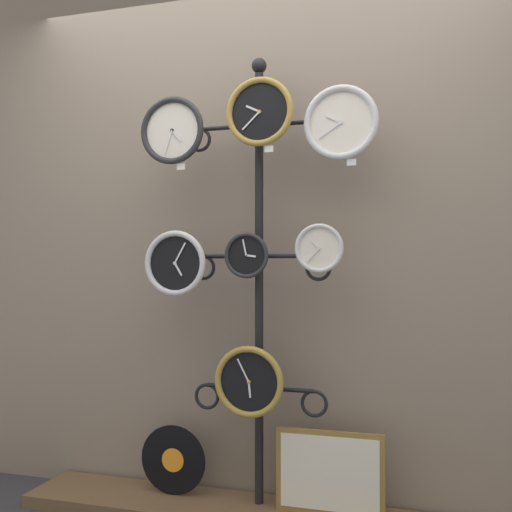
# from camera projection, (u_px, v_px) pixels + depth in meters

# --- Properties ---
(shop_wall) EXTENTS (4.40, 0.04, 2.80)m
(shop_wall) POSITION_uv_depth(u_px,v_px,m) (268.00, 214.00, 2.91)
(shop_wall) COLOR gray
(shop_wall) RESTS_ON ground_plane
(display_stand) EXTENTS (0.71, 0.39, 2.11)m
(display_stand) POSITION_uv_depth(u_px,v_px,m) (259.00, 356.00, 2.75)
(display_stand) COLOR black
(display_stand) RESTS_ON ground_plane
(clock_top_left) EXTENTS (0.31, 0.04, 0.31)m
(clock_top_left) POSITION_uv_depth(u_px,v_px,m) (172.00, 131.00, 2.76)
(clock_top_left) COLOR silver
(clock_top_center) EXTENTS (0.31, 0.04, 0.31)m
(clock_top_center) POSITION_uv_depth(u_px,v_px,m) (260.00, 112.00, 2.64)
(clock_top_center) COLOR black
(clock_top_right) EXTENTS (0.33, 0.04, 0.33)m
(clock_top_right) POSITION_uv_depth(u_px,v_px,m) (341.00, 122.00, 2.57)
(clock_top_right) COLOR silver
(clock_middle_left) EXTENTS (0.30, 0.04, 0.30)m
(clock_middle_left) POSITION_uv_depth(u_px,v_px,m) (175.00, 263.00, 2.75)
(clock_middle_left) COLOR black
(clock_middle_center) EXTENTS (0.21, 0.04, 0.21)m
(clock_middle_center) POSITION_uv_depth(u_px,v_px,m) (247.00, 255.00, 2.68)
(clock_middle_center) COLOR black
(clock_middle_right) EXTENTS (0.21, 0.04, 0.21)m
(clock_middle_right) POSITION_uv_depth(u_px,v_px,m) (319.00, 248.00, 2.59)
(clock_middle_right) COLOR silver
(clock_bottom_center) EXTENTS (0.32, 0.04, 0.32)m
(clock_bottom_center) POSITION_uv_depth(u_px,v_px,m) (249.00, 382.00, 2.64)
(clock_bottom_center) COLOR black
(vinyl_record) EXTENTS (0.33, 0.01, 0.33)m
(vinyl_record) POSITION_uv_depth(u_px,v_px,m) (173.00, 460.00, 2.83)
(vinyl_record) COLOR black
(vinyl_record) RESTS_ON low_shelf
(picture_frame) EXTENTS (0.48, 0.02, 0.37)m
(picture_frame) POSITION_uv_depth(u_px,v_px,m) (329.00, 473.00, 2.60)
(picture_frame) COLOR olive
(picture_frame) RESTS_ON low_shelf
(price_tag_upper) EXTENTS (0.04, 0.00, 0.03)m
(price_tag_upper) POSITION_uv_depth(u_px,v_px,m) (181.00, 167.00, 2.74)
(price_tag_upper) COLOR white
(price_tag_mid) EXTENTS (0.04, 0.00, 0.03)m
(price_tag_mid) POSITION_uv_depth(u_px,v_px,m) (269.00, 149.00, 2.62)
(price_tag_mid) COLOR white
(price_tag_lower) EXTENTS (0.04, 0.00, 0.03)m
(price_tag_lower) POSITION_uv_depth(u_px,v_px,m) (351.00, 162.00, 2.55)
(price_tag_lower) COLOR white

